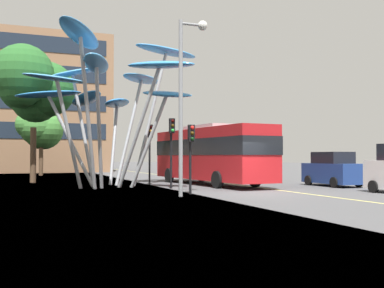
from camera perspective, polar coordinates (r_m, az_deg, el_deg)
The scene contains 10 objects.
ground at distance 22.33m, azimuth 6.42°, elevation -6.17°, with size 120.00×240.00×0.10m.
red_bus at distance 29.14m, azimuth 2.22°, elevation -1.01°, with size 3.58×11.56×3.70m.
leaf_sculpture at distance 28.11m, azimuth -9.96°, elevation 7.13°, with size 11.31×11.07×8.74m.
traffic_light_kerb_near at distance 21.77m, azimuth -0.12°, elevation 0.03°, with size 0.28×0.42×3.24m.
traffic_light_kerb_far at distance 25.65m, azimuth -2.49°, elevation 0.75°, with size 0.28×0.42×3.84m.
traffic_light_island_mid at distance 29.01m, azimuth -5.14°, elevation 0.33°, with size 0.28×0.42×3.72m.
car_parked_mid at distance 28.96m, azimuth 16.77°, elevation -3.05°, with size 1.91×3.94×2.03m.
street_lamp at distance 20.94m, azimuth -0.67°, elevation 7.31°, with size 1.36×0.44×7.90m.
tree_pavement_near at distance 33.44m, azimuth -18.97°, elevation 6.64°, with size 5.48×5.47×9.08m.
tree_pavement_far at distance 45.50m, azimuth -18.13°, elevation 1.86°, with size 4.33×3.79×6.15m.
Camera 1 is at (-10.95, -19.75, 1.78)m, focal length 43.78 mm.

